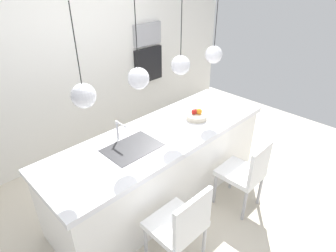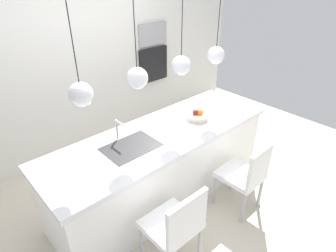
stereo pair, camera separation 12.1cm
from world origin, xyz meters
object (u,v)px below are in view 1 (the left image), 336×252
at_px(oven, 148,65).
at_px(microwave, 147,34).
at_px(fruit_bowl, 197,115).
at_px(chair_near, 181,224).
at_px(chair_middle, 246,172).

bearing_deg(oven, microwave, 0.00).
xyz_separation_m(fruit_bowl, oven, (0.66, 1.63, 0.12)).
bearing_deg(chair_near, chair_middle, -0.06).
bearing_deg(chair_near, oven, 53.80).
xyz_separation_m(fruit_bowl, microwave, (0.66, 1.63, 0.62)).
height_order(microwave, oven, microwave).
distance_m(fruit_bowl, chair_near, 1.38).
distance_m(microwave, oven, 0.50).
bearing_deg(microwave, fruit_bowl, -112.15).
bearing_deg(oven, chair_middle, -105.98).
xyz_separation_m(fruit_bowl, chair_near, (-1.08, -0.75, -0.41)).
bearing_deg(microwave, chair_middle, -105.98).
bearing_deg(chair_middle, microwave, 74.02).
bearing_deg(fruit_bowl, microwave, 67.85).
relative_size(microwave, oven, 0.96).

